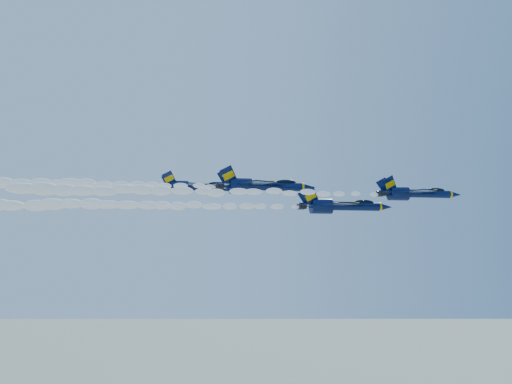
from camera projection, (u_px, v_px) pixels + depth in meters
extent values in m
cylinder|color=#081137|center=(428.00, 194.00, 83.79)|extent=(7.83, 1.31, 1.31)
ellipsoid|color=#081137|center=(398.00, 194.00, 82.69)|extent=(1.36, 2.35, 5.57)
cone|color=#081137|center=(455.00, 195.00, 84.80)|extent=(2.26, 1.31, 1.31)
cylinder|color=#E5AA00|center=(450.00, 195.00, 84.60)|extent=(0.30, 1.36, 1.36)
ellipsoid|color=black|center=(436.00, 190.00, 84.16)|extent=(3.13, 1.02, 0.86)
cube|color=#E5AA00|center=(436.00, 192.00, 84.13)|extent=(3.66, 0.87, 0.16)
cube|color=#081137|center=(418.00, 191.00, 79.62)|extent=(4.67, 5.53, 0.16)
cube|color=#081137|center=(397.00, 196.00, 86.40)|extent=(4.67, 5.53, 0.16)
cube|color=#E5AA00|center=(425.00, 191.00, 79.88)|extent=(2.10, 4.36, 0.09)
cube|color=#E5AA00|center=(403.00, 195.00, 86.65)|extent=(2.10, 4.36, 0.09)
cube|color=#081137|center=(390.00, 185.00, 81.57)|extent=(2.84, 0.90, 3.05)
cube|color=#081137|center=(385.00, 186.00, 83.35)|extent=(2.84, 0.90, 3.05)
cylinder|color=black|center=(383.00, 193.00, 81.53)|extent=(1.04, 0.96, 0.96)
cylinder|color=black|center=(380.00, 194.00, 82.63)|extent=(1.04, 0.96, 0.96)
cube|color=#E5AA00|center=(414.00, 190.00, 83.35)|extent=(9.57, 0.30, 0.07)
ellipsoid|color=white|center=(206.00, 191.00, 76.28)|extent=(56.81, 1.94, 1.75)
cylinder|color=#081137|center=(355.00, 207.00, 89.51)|extent=(9.17, 1.53, 1.53)
ellipsoid|color=#081137|center=(321.00, 206.00, 88.22)|extent=(1.59, 2.75, 6.52)
cone|color=#081137|center=(386.00, 207.00, 90.69)|extent=(2.65, 1.53, 1.53)
cylinder|color=#E5AA00|center=(379.00, 207.00, 90.44)|extent=(0.36, 1.59, 1.59)
ellipsoid|color=black|center=(364.00, 202.00, 89.94)|extent=(3.67, 1.19, 1.01)
cube|color=#E5AA00|center=(364.00, 204.00, 89.90)|extent=(4.28, 1.02, 0.18)
cube|color=#081137|center=(339.00, 204.00, 84.62)|extent=(5.46, 6.48, 0.18)
cube|color=#081137|center=(323.00, 208.00, 92.56)|extent=(5.46, 6.48, 0.18)
cube|color=#E5AA00|center=(347.00, 204.00, 84.92)|extent=(2.46, 5.10, 0.10)
cube|color=#E5AA00|center=(331.00, 207.00, 92.85)|extent=(2.46, 5.10, 0.10)
cube|color=#081137|center=(311.00, 196.00, 86.90)|extent=(3.32, 1.05, 3.57)
cube|color=#081137|center=(307.00, 198.00, 88.98)|extent=(3.32, 1.05, 3.57)
cylinder|color=black|center=(303.00, 206.00, 86.85)|extent=(1.22, 1.12, 1.12)
cylinder|color=black|center=(301.00, 206.00, 88.14)|extent=(1.22, 1.12, 1.12)
cube|color=#E5AA00|center=(339.00, 202.00, 88.98)|extent=(11.21, 0.36, 0.08)
ellipsoid|color=white|center=(132.00, 205.00, 81.69)|extent=(56.81, 2.27, 2.05)
cylinder|color=#081137|center=(276.00, 187.00, 97.65)|extent=(10.27, 1.71, 1.71)
ellipsoid|color=#081137|center=(240.00, 186.00, 96.21)|extent=(1.78, 3.08, 7.31)
cone|color=#081137|center=(309.00, 187.00, 98.98)|extent=(2.97, 1.71, 1.71)
cylinder|color=#E5AA00|center=(302.00, 187.00, 98.70)|extent=(0.40, 1.78, 1.78)
ellipsoid|color=black|center=(286.00, 182.00, 98.14)|extent=(4.11, 1.34, 1.13)
cube|color=#E5AA00|center=(286.00, 184.00, 98.10)|extent=(4.79, 1.14, 0.21)
cube|color=#081137|center=(255.00, 183.00, 92.18)|extent=(6.12, 7.26, 0.21)
cube|color=#081137|center=(246.00, 189.00, 101.07)|extent=(6.12, 7.26, 0.21)
cube|color=#E5AA00|center=(264.00, 183.00, 92.51)|extent=(2.75, 5.72, 0.11)
cube|color=#E5AA00|center=(254.00, 188.00, 101.40)|extent=(2.75, 5.72, 0.11)
cube|color=#081137|center=(228.00, 176.00, 94.74)|extent=(3.72, 1.18, 4.00)
cube|color=#081137|center=(227.00, 177.00, 97.07)|extent=(3.72, 1.18, 4.00)
cylinder|color=black|center=(220.00, 185.00, 94.68)|extent=(1.37, 1.26, 1.26)
cylinder|color=black|center=(219.00, 186.00, 96.13)|extent=(1.37, 1.26, 1.26)
cube|color=#E5AA00|center=(259.00, 182.00, 97.07)|extent=(12.56, 0.40, 0.09)
ellipsoid|color=white|center=(60.00, 183.00, 89.58)|extent=(56.81, 2.55, 2.29)
cylinder|color=#081137|center=(209.00, 187.00, 102.52)|extent=(8.59, 1.43, 1.43)
ellipsoid|color=#081137|center=(179.00, 187.00, 101.31)|extent=(1.49, 2.58, 6.11)
cone|color=#081137|center=(235.00, 188.00, 103.63)|extent=(2.48, 1.43, 1.43)
cylinder|color=#E5AA00|center=(230.00, 188.00, 103.40)|extent=(0.33, 1.49, 1.49)
ellipsoid|color=black|center=(217.00, 184.00, 102.92)|extent=(3.43, 1.12, 0.94)
cube|color=#E5AA00|center=(217.00, 185.00, 102.89)|extent=(4.01, 0.95, 0.17)
cube|color=#081137|center=(189.00, 185.00, 97.95)|extent=(5.11, 6.06, 0.17)
cube|color=#081137|center=(187.00, 189.00, 105.38)|extent=(5.11, 6.06, 0.17)
cube|color=#E5AA00|center=(196.00, 184.00, 98.22)|extent=(2.30, 4.78, 0.10)
cube|color=#E5AA00|center=(193.00, 189.00, 105.65)|extent=(2.30, 4.78, 0.10)
cube|color=#081137|center=(169.00, 179.00, 100.08)|extent=(3.11, 0.98, 3.35)
cube|color=#081137|center=(169.00, 180.00, 102.03)|extent=(3.11, 0.98, 3.35)
cylinder|color=black|center=(163.00, 186.00, 100.04)|extent=(1.14, 1.05, 1.05)
cylinder|color=black|center=(162.00, 187.00, 101.24)|extent=(1.14, 1.05, 1.05)
cube|color=#E5AA00|center=(195.00, 183.00, 102.03)|extent=(10.49, 0.33, 0.08)
ellipsoid|color=white|center=(8.00, 185.00, 94.83)|extent=(56.81, 2.13, 1.91)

